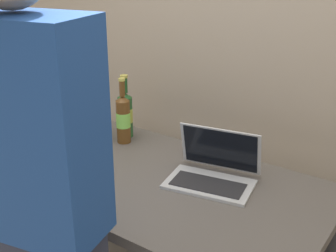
% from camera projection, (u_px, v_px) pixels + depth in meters
% --- Properties ---
extents(desk, '(1.41, 0.80, 0.75)m').
position_uv_depth(desk, '(158.00, 201.00, 1.88)').
color(desk, '#56514C').
rests_on(desk, ground).
extents(laptop, '(0.39, 0.33, 0.21)m').
position_uv_depth(laptop, '(214.00, 170.00, 1.81)').
color(laptop, '#B7BABC').
rests_on(laptop, desk).
extents(beer_bottle_amber, '(0.08, 0.08, 0.32)m').
position_uv_depth(beer_bottle_amber, '(125.00, 113.00, 2.21)').
color(beer_bottle_amber, '#1E5123').
rests_on(beer_bottle_amber, desk).
extents(beer_bottle_dark, '(0.06, 0.06, 0.27)m').
position_uv_depth(beer_bottle_dark, '(95.00, 124.00, 2.15)').
color(beer_bottle_dark, '#472B14').
rests_on(beer_bottle_dark, desk).
extents(beer_bottle_brown, '(0.07, 0.07, 0.33)m').
position_uv_depth(beer_bottle_brown, '(123.00, 118.00, 2.14)').
color(beer_bottle_brown, brown).
rests_on(beer_bottle_brown, desk).
extents(person_figure, '(0.43, 0.33, 1.74)m').
position_uv_depth(person_figure, '(40.00, 224.00, 1.29)').
color(person_figure, '#2D3347').
rests_on(person_figure, ground).
extents(back_wall, '(6.00, 0.10, 2.60)m').
position_uv_depth(back_wall, '(242.00, 25.00, 2.17)').
color(back_wall, tan).
rests_on(back_wall, ground).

